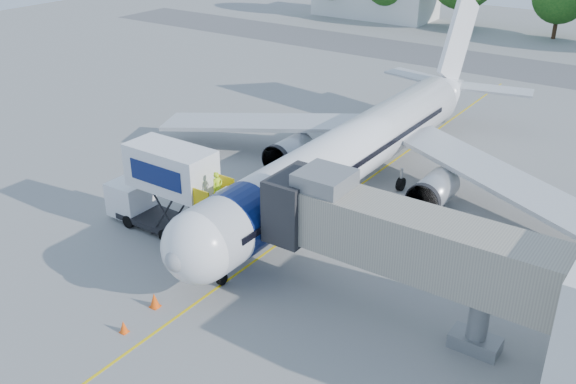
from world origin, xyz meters
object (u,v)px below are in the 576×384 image
Objects in this scene: jet_bridge at (389,235)px; ground_tug at (77,374)px; aircraft at (355,150)px; catering_hiloader at (165,189)px.

ground_tug is at bearing -124.33° from jet_bridge.
aircraft is 2.71× the size of jet_bridge.
jet_bridge is at bearing 79.30° from ground_tug.
jet_bridge is 14.35m from catering_hiloader.
aircraft reaches higher than ground_tug.
aircraft is 9.92× the size of ground_tug.
catering_hiloader is 13.39m from ground_tug.
ground_tug is (6.32, -11.62, -2.05)m from catering_hiloader.
jet_bridge reaches higher than catering_hiloader.
aircraft is at bearing 113.76° from ground_tug.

